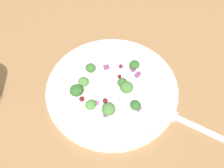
# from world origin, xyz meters

# --- Properties ---
(ground_plane) EXTENTS (1.80, 1.80, 0.02)m
(ground_plane) POSITION_xyz_m (0.00, 0.00, -0.01)
(ground_plane) COLOR olive
(plate) EXTENTS (0.27, 0.27, 0.02)m
(plate) POSITION_xyz_m (-0.03, -0.03, 0.01)
(plate) COLOR white
(plate) RESTS_ON ground_plane
(dressing_pool) EXTENTS (0.16, 0.16, 0.00)m
(dressing_pool) POSITION_xyz_m (-0.03, -0.03, 0.01)
(dressing_pool) COLOR white
(dressing_pool) RESTS_ON plate
(broccoli_floret_0) EXTENTS (0.02, 0.02, 0.02)m
(broccoli_floret_0) POSITION_xyz_m (-0.07, -0.08, 0.03)
(broccoli_floret_0) COLOR #8EB77A
(broccoli_floret_0) RESTS_ON plate
(broccoli_floret_1) EXTENTS (0.02, 0.02, 0.02)m
(broccoli_floret_1) POSITION_xyz_m (-0.09, -0.02, 0.03)
(broccoli_floret_1) COLOR #ADD18E
(broccoli_floret_1) RESTS_ON plate
(broccoli_floret_2) EXTENTS (0.02, 0.02, 0.02)m
(broccoli_floret_2) POSITION_xyz_m (-0.08, 0.01, 0.03)
(broccoli_floret_2) COLOR #8EB77A
(broccoli_floret_2) RESTS_ON plate
(broccoli_floret_3) EXTENTS (0.03, 0.03, 0.03)m
(broccoli_floret_3) POSITION_xyz_m (0.00, -0.04, 0.03)
(broccoli_floret_3) COLOR #9EC684
(broccoli_floret_3) RESTS_ON plate
(broccoli_floret_4) EXTENTS (0.02, 0.02, 0.02)m
(broccoli_floret_4) POSITION_xyz_m (0.02, 0.02, 0.03)
(broccoli_floret_4) COLOR #9EC684
(broccoli_floret_4) RESTS_ON plate
(broccoli_floret_5) EXTENTS (0.03, 0.03, 0.03)m
(broccoli_floret_5) POSITION_xyz_m (-0.10, -0.05, 0.03)
(broccoli_floret_5) COLOR #ADD18E
(broccoli_floret_5) RESTS_ON plate
(broccoli_floret_6) EXTENTS (0.02, 0.02, 0.02)m
(broccoli_floret_6) POSITION_xyz_m (-0.01, -0.02, 0.03)
(broccoli_floret_6) COLOR #9EC684
(broccoli_floret_6) RESTS_ON plate
(broccoli_floret_7) EXTENTS (0.03, 0.03, 0.03)m
(broccoli_floret_7) POSITION_xyz_m (-0.03, -0.09, 0.03)
(broccoli_floret_7) COLOR #9EC684
(broccoli_floret_7) RESTS_ON plate
(broccoli_floret_8) EXTENTS (0.02, 0.02, 0.02)m
(broccoli_floret_8) POSITION_xyz_m (0.02, -0.08, 0.03)
(broccoli_floret_8) COLOR #ADD18E
(broccoli_floret_8) RESTS_ON plate
(cranberry_0) EXTENTS (0.01, 0.01, 0.01)m
(cranberry_0) POSITION_xyz_m (-0.02, -0.00, 0.02)
(cranberry_0) COLOR #4C0A14
(cranberry_0) RESTS_ON plate
(cranberry_1) EXTENTS (0.01, 0.01, 0.01)m
(cranberry_1) POSITION_xyz_m (-0.09, -0.06, 0.02)
(cranberry_1) COLOR maroon
(cranberry_1) RESTS_ON plate
(cranberry_2) EXTENTS (0.01, 0.01, 0.01)m
(cranberry_2) POSITION_xyz_m (-0.01, 0.03, 0.02)
(cranberry_2) COLOR maroon
(cranberry_2) RESTS_ON plate
(cranberry_3) EXTENTS (0.01, 0.01, 0.01)m
(cranberry_3) POSITION_xyz_m (-0.04, -0.06, 0.02)
(cranberry_3) COLOR maroon
(cranberry_3) RESTS_ON plate
(onion_bit_0) EXTENTS (0.01, 0.01, 0.01)m
(onion_bit_0) POSITION_xyz_m (-0.04, 0.02, 0.02)
(onion_bit_0) COLOR #843D75
(onion_bit_0) RESTS_ON plate
(onion_bit_1) EXTENTS (0.01, 0.01, 0.00)m
(onion_bit_1) POSITION_xyz_m (-0.04, -0.09, 0.02)
(onion_bit_1) COLOR #843D75
(onion_bit_1) RESTS_ON plate
(onion_bit_2) EXTENTS (0.02, 0.02, 0.00)m
(onion_bit_2) POSITION_xyz_m (0.02, 0.01, 0.02)
(onion_bit_2) COLOR #843D75
(onion_bit_2) RESTS_ON plate
(onion_bit_3) EXTENTS (0.01, 0.01, 0.00)m
(onion_bit_3) POSITION_xyz_m (0.02, -0.07, 0.01)
(onion_bit_3) COLOR #843D75
(onion_bit_3) RESTS_ON plate
(onion_bit_4) EXTENTS (0.01, 0.01, 0.00)m
(onion_bit_4) POSITION_xyz_m (-0.06, -0.06, 0.01)
(onion_bit_4) COLOR #A35B93
(onion_bit_4) RESTS_ON plate
(onion_bit_5) EXTENTS (0.01, 0.02, 0.00)m
(onion_bit_5) POSITION_xyz_m (0.01, 0.02, 0.02)
(onion_bit_5) COLOR #934C84
(onion_bit_5) RESTS_ON plate
(fork) EXTENTS (0.17, 0.10, 0.01)m
(fork) POSITION_xyz_m (0.14, -0.10, 0.00)
(fork) COLOR silver
(fork) RESTS_ON ground_plane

